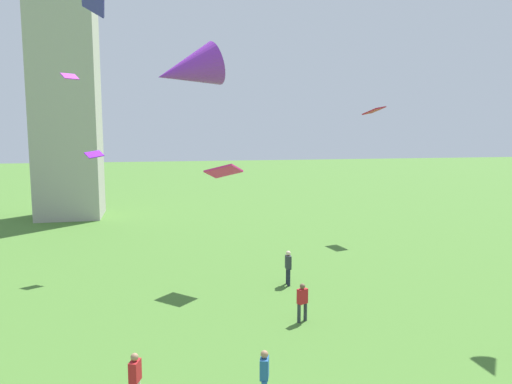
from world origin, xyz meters
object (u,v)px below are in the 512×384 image
kite_flying_5 (187,70)px  kite_flying_0 (94,154)px  person_2 (288,266)px  person_0 (135,377)px  kite_flying_10 (224,171)px  person_3 (302,300)px  person_1 (264,373)px  kite_flying_2 (93,2)px  kite_flying_6 (70,76)px  kite_flying_8 (374,111)px

kite_flying_5 → kite_flying_0: bearing=-171.4°
person_2 → person_0: bearing=-30.8°
person_2 → kite_flying_10: 5.93m
person_2 → person_3: bearing=-3.1°
person_0 → person_1: size_ratio=1.00×
person_3 → kite_flying_2: bearing=145.0°
person_0 → kite_flying_2: 13.59m
person_3 → kite_flying_5: 10.34m
kite_flying_2 → kite_flying_10: (5.64, 4.99, -6.97)m
person_0 → kite_flying_0: (-2.59, 15.03, 5.70)m
person_3 → kite_flying_0: (-9.20, 9.90, 5.69)m
kite_flying_6 → kite_flying_8: size_ratio=0.60×
person_1 → person_2: bearing=178.2°
kite_flying_6 → kite_flying_10: (8.35, -6.50, -5.32)m
person_2 → kite_flying_0: (-9.93, 5.03, 5.60)m
kite_flying_5 → kite_flying_6: (-6.09, 13.55, 1.05)m
kite_flying_6 → kite_flying_8: kite_flying_6 is taller
kite_flying_0 → kite_flying_8: (19.57, 5.93, 2.79)m
person_1 → kite_flying_5: size_ratio=0.56×
person_1 → person_2: size_ratio=0.90×
kite_flying_6 → kite_flying_8: 21.41m
person_2 → kite_flying_0: kite_flying_0 is taller
person_1 → person_3: bearing=170.2°
person_0 → person_1: person_0 is taller
person_3 → kite_flying_5: bearing=163.5°
person_0 → kite_flying_10: 13.12m
kite_flying_0 → kite_flying_5: bearing=-99.4°
person_2 → kite_flying_6: size_ratio=1.65×
person_1 → person_3: (2.92, 5.72, 0.01)m
kite_flying_8 → kite_flying_5: bearing=120.4°
kite_flying_2 → kite_flying_6: size_ratio=1.24×
person_1 → kite_flying_8: 26.70m
kite_flying_2 → person_2: bearing=-74.0°
kite_flying_0 → kite_flying_10: (6.80, -3.62, -0.77)m
person_1 → kite_flying_10: bearing=-165.2°
kite_flying_2 → kite_flying_8: kite_flying_2 is taller
person_2 → kite_flying_10: (-3.13, 1.41, 4.83)m
person_3 → kite_flying_5: size_ratio=0.57×
person_0 → kite_flying_2: bearing=32.5°
person_2 → kite_flying_0: 12.46m
person_1 → kite_flying_8: (13.29, 21.55, 8.49)m
person_1 → kite_flying_10: size_ratio=0.79×
person_3 → kite_flying_5: (-4.66, -0.78, 9.20)m
person_3 → person_0: bearing=-168.1°
kite_flying_8 → kite_flying_10: kite_flying_8 is taller
person_1 → kite_flying_2: kite_flying_2 is taller
person_3 → kite_flying_2: (-8.04, 1.28, 11.89)m
person_0 → kite_flying_6: kite_flying_6 is taller
person_2 → kite_flying_2: kite_flying_2 is taller
person_3 → kite_flying_10: size_ratio=0.80×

